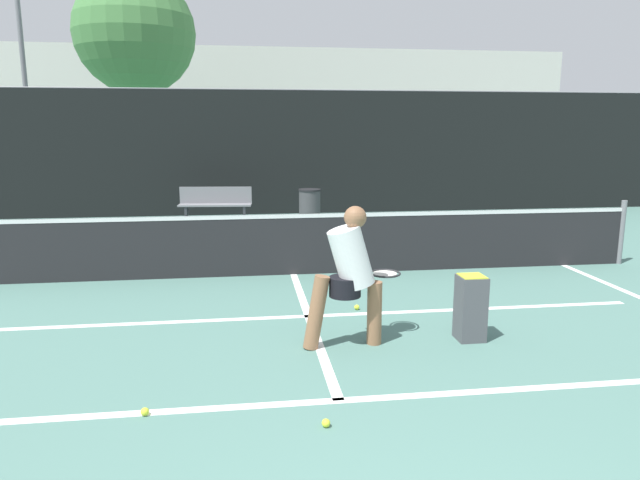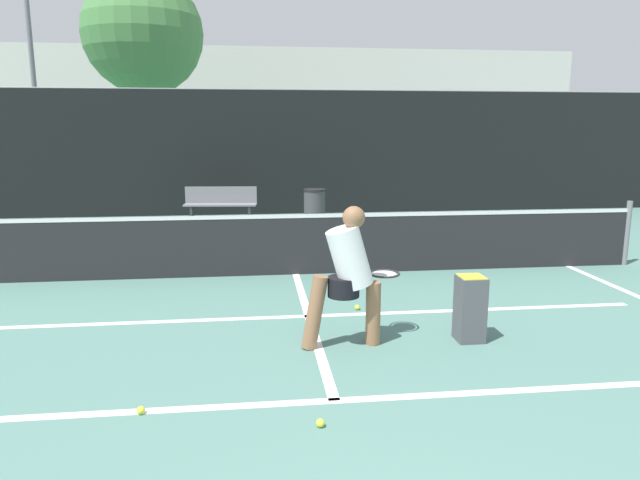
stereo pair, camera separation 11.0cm
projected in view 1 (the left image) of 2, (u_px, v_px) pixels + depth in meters
court_baseline_near at (339, 400)px, 4.75m from camera, size 11.00×0.10×0.01m
court_service_line at (309, 316)px, 6.89m from camera, size 8.25×0.10×0.01m
court_center_mark at (309, 318)px, 6.82m from camera, size 0.10×4.25×0.01m
net at (293, 242)px, 8.79m from camera, size 11.09×0.09×1.07m
fence_back at (271, 153)px, 14.92m from camera, size 24.00×0.06×3.24m
player_practicing at (349, 272)px, 5.83m from camera, size 1.12×0.64×1.48m
tennis_ball_scattered_0 at (145, 412)px, 4.50m from camera, size 0.07×0.07×0.07m
tennis_ball_scattered_1 at (326, 423)px, 4.33m from camera, size 0.07×0.07×0.07m
tennis_ball_scattered_4 at (357, 307)px, 7.14m from camera, size 0.07×0.07×0.07m
ball_hopper at (471, 306)px, 6.08m from camera, size 0.28×0.28×0.71m
courtside_bench at (215, 203)px, 13.70m from camera, size 1.76×0.54×0.86m
trash_bin at (310, 206)px, 13.68m from camera, size 0.54×0.54×0.82m
parked_car at (297, 181)px, 18.16m from camera, size 1.79×4.57×1.43m
floodlight_mast at (17, 4)px, 18.28m from camera, size 1.10×0.24×9.95m
tree_west at (135, 34)px, 22.39m from camera, size 4.70×4.70×8.28m
building_far at (254, 109)px, 32.74m from camera, size 36.00×2.40×6.66m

